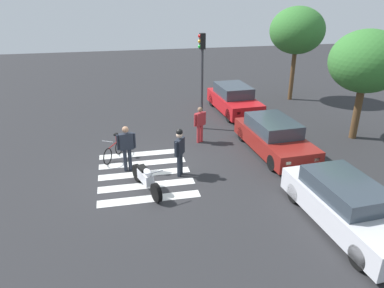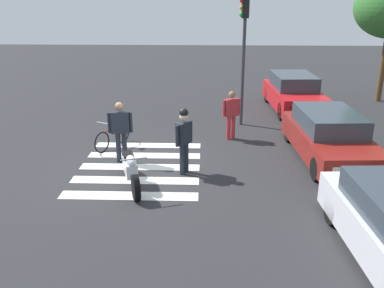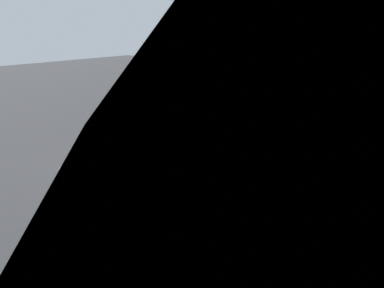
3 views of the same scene
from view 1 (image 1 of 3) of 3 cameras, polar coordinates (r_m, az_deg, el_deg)
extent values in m
plane|color=#2B2B2D|center=(13.72, -7.48, -4.67)|extent=(60.00, 60.00, 0.00)
cylinder|color=black|center=(11.84, -5.65, -7.64)|extent=(0.65, 0.34, 0.64)
cylinder|color=black|center=(13.13, -8.62, -4.51)|extent=(0.65, 0.34, 0.64)
cube|color=silver|center=(12.43, -7.35, -5.17)|extent=(0.85, 0.52, 0.36)
ellipsoid|color=silver|center=(12.12, -6.98, -4.50)|extent=(0.53, 0.38, 0.24)
cube|color=black|center=(12.49, -7.78, -3.82)|extent=(0.49, 0.37, 0.12)
cylinder|color=#A5A5AD|center=(11.57, -5.96, -4.49)|extent=(0.23, 0.60, 0.04)
torus|color=black|center=(14.56, -13.15, -1.93)|extent=(0.61, 0.35, 0.67)
torus|color=black|center=(15.35, -11.40, -0.41)|extent=(0.61, 0.35, 0.67)
cylinder|color=maroon|center=(14.84, -12.34, -0.17)|extent=(0.71, 0.40, 0.04)
cylinder|color=maroon|center=(15.02, -11.88, 0.87)|extent=(0.04, 0.04, 0.34)
cube|color=black|center=(14.95, -11.93, 1.50)|extent=(0.22, 0.18, 0.06)
cylinder|color=#99999E|center=(14.40, -13.18, 0.39)|extent=(0.24, 0.42, 0.03)
cylinder|color=#1E232D|center=(13.88, -9.75, -2.44)|extent=(0.14, 0.14, 0.88)
cylinder|color=#1E232D|center=(13.86, -10.48, -2.53)|extent=(0.14, 0.14, 0.88)
cube|color=#1E232D|center=(13.56, -10.34, 0.39)|extent=(0.26, 0.54, 0.63)
sphere|color=#8C664C|center=(13.39, -10.48, 2.26)|extent=(0.24, 0.24, 0.24)
cylinder|color=#1E232D|center=(13.60, -9.06, 0.55)|extent=(0.09, 0.09, 0.60)
cylinder|color=#1E232D|center=(13.53, -11.62, 0.23)|extent=(0.09, 0.09, 0.60)
cylinder|color=#1E232D|center=(13.40, -1.77, -3.12)|extent=(0.14, 0.14, 0.85)
cylinder|color=#1E232D|center=(13.26, -2.08, -3.45)|extent=(0.14, 0.14, 0.85)
cube|color=#1E232D|center=(13.02, -1.97, -0.41)|extent=(0.53, 0.44, 0.61)
sphere|color=beige|center=(12.84, -2.00, 1.46)|extent=(0.23, 0.23, 0.23)
cylinder|color=#1E232D|center=(13.27, -1.45, 0.07)|extent=(0.09, 0.09, 0.58)
cylinder|color=#1E232D|center=(12.77, -2.50, -0.91)|extent=(0.09, 0.09, 0.58)
sphere|color=black|center=(12.80, -2.00, 1.90)|extent=(0.24, 0.24, 0.24)
cylinder|color=#B22D33|center=(16.16, 1.00, 1.57)|extent=(0.14, 0.14, 0.81)
cylinder|color=#B22D33|center=(16.27, 1.49, 1.72)|extent=(0.14, 0.14, 0.81)
cube|color=#B22D33|center=(15.97, 1.27, 3.96)|extent=(0.40, 0.51, 0.58)
sphere|color=#8C664C|center=(15.83, 1.28, 5.45)|extent=(0.22, 0.22, 0.22)
cylinder|color=#B22D33|center=(15.80, 0.47, 3.74)|extent=(0.09, 0.09, 0.55)
cylinder|color=#B22D33|center=(16.15, 2.04, 4.17)|extent=(0.09, 0.09, 0.55)
cube|color=silver|center=(15.33, -8.07, -1.55)|extent=(0.45, 3.40, 0.01)
cube|color=silver|center=(14.52, -7.79, -3.02)|extent=(0.45, 3.40, 0.01)
cube|color=silver|center=(13.72, -7.48, -4.65)|extent=(0.45, 3.40, 0.01)
cube|color=silver|center=(12.93, -7.13, -6.49)|extent=(0.45, 3.40, 0.01)
cube|color=silver|center=(12.16, -6.73, -8.56)|extent=(0.45, 3.40, 0.01)
cylinder|color=black|center=(19.48, 10.36, 4.83)|extent=(0.70, 0.26, 0.69)
cylinder|color=black|center=(18.88, 5.94, 4.49)|extent=(0.70, 0.26, 0.69)
cylinder|color=black|center=(22.02, 7.21, 7.17)|extent=(0.70, 0.26, 0.69)
cylinder|color=black|center=(21.48, 3.23, 6.91)|extent=(0.70, 0.26, 0.69)
cube|color=red|center=(20.38, 6.65, 6.50)|extent=(4.36, 2.04, 0.73)
cube|color=#333D47|center=(20.39, 6.52, 8.42)|extent=(2.39, 1.72, 0.57)
cube|color=#F2EDCC|center=(18.74, 10.64, 5.10)|extent=(0.09, 0.20, 0.12)
cube|color=#F2EDCC|center=(18.29, 7.33, 4.86)|extent=(0.09, 0.20, 0.12)
cylinder|color=black|center=(14.83, 18.17, -2.13)|extent=(0.64, 0.25, 0.63)
cylinder|color=black|center=(14.06, 12.68, -2.91)|extent=(0.64, 0.25, 0.63)
cylinder|color=black|center=(17.24, 12.84, 2.07)|extent=(0.64, 0.25, 0.63)
cylinder|color=black|center=(16.59, 7.94, 1.59)|extent=(0.64, 0.25, 0.63)
cube|color=maroon|center=(15.56, 12.83, 0.50)|extent=(4.60, 2.05, 0.68)
cube|color=#333D47|center=(15.53, 12.65, 2.89)|extent=(2.52, 1.72, 0.55)
cube|color=#F2EDCC|center=(14.08, 19.03, -2.28)|extent=(0.09, 0.20, 0.12)
cube|color=#F2EDCC|center=(13.50, 14.90, -2.88)|extent=(0.09, 0.20, 0.12)
cylinder|color=black|center=(10.19, 24.95, -15.86)|extent=(0.65, 0.25, 0.64)
cylinder|color=black|center=(13.03, 21.77, -6.30)|extent=(0.65, 0.25, 0.64)
cylinder|color=black|center=(12.23, 15.92, -7.45)|extent=(0.65, 0.25, 0.64)
cube|color=silver|center=(11.45, 23.31, -9.60)|extent=(4.69, 1.99, 0.71)
cube|color=#333D47|center=(11.31, 23.10, -6.44)|extent=(2.57, 1.67, 0.49)
cylinder|color=#38383D|center=(17.40, 1.57, 8.44)|extent=(0.12, 0.12, 3.86)
cube|color=black|center=(16.96, 1.65, 15.90)|extent=(0.25, 0.25, 0.70)
sphere|color=red|center=(16.90, 1.22, 16.66)|extent=(0.16, 0.16, 0.16)
sphere|color=orange|center=(16.92, 1.22, 15.88)|extent=(0.16, 0.16, 0.16)
sphere|color=green|center=(16.96, 1.21, 15.11)|extent=(0.16, 0.16, 0.16)
cylinder|color=brown|center=(23.34, 15.51, 10.32)|extent=(0.25, 0.25, 2.96)
ellipsoid|color=#387A33|center=(22.92, 16.25, 16.82)|extent=(3.18, 3.18, 2.70)
cylinder|color=brown|center=(18.07, 24.53, 4.38)|extent=(0.33, 0.33, 2.34)
ellipsoid|color=#387A33|center=(17.54, 25.82, 11.66)|extent=(3.16, 3.16, 2.69)
camera|label=2|loc=(3.36, 44.50, -15.53)|focal=38.89mm
camera|label=3|loc=(10.01, 61.74, -2.72)|focal=43.45mm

